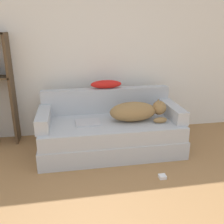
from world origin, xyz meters
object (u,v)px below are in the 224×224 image
(dog, at_px, (137,111))
(couch, at_px, (111,136))
(throw_pillow, at_px, (106,84))
(power_adapter, at_px, (162,177))
(laptop, at_px, (88,122))

(dog, bearing_deg, couch, 170.50)
(throw_pillow, bearing_deg, couch, -89.96)
(power_adapter, bearing_deg, laptop, 136.01)
(couch, xyz_separation_m, dog, (0.33, -0.06, 0.34))
(couch, relative_size, dog, 2.46)
(dog, distance_m, power_adapter, 0.88)
(laptop, bearing_deg, couch, 4.62)
(power_adapter, bearing_deg, couch, 120.62)
(laptop, xyz_separation_m, power_adapter, (0.74, -0.72, -0.41))
(laptop, bearing_deg, power_adapter, -45.99)
(dog, bearing_deg, throw_pillow, 127.31)
(dog, relative_size, throw_pillow, 1.72)
(laptop, height_order, power_adapter, laptop)
(throw_pillow, height_order, power_adapter, throw_pillow)
(dog, xyz_separation_m, laptop, (-0.63, 0.02, -0.12))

